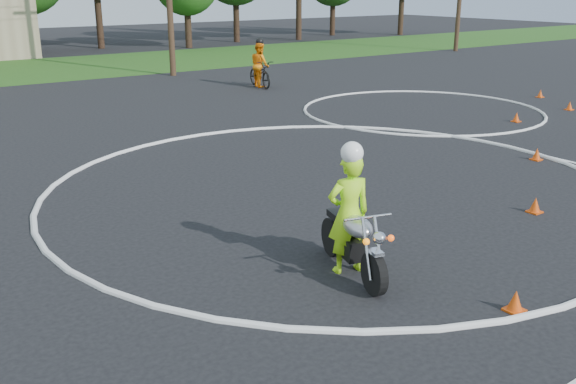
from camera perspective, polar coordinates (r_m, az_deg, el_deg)
ground at (r=11.67m, az=13.48°, el=-3.23°), size 120.00×120.00×0.00m
grass_strip at (r=35.27m, az=-21.96°, el=10.03°), size 120.00×10.00×0.02m
course_markings at (r=16.04m, az=6.99°, el=2.99°), size 19.05×19.05×0.12m
primary_motorcycle at (r=9.49m, az=5.86°, el=-4.39°), size 0.92×2.02×1.09m
rider_primary_grp at (r=9.43m, az=5.43°, el=-1.62°), size 0.76×0.60×2.02m
rider_second_grp at (r=27.30m, az=-2.50°, el=10.80°), size 1.11×2.20×2.02m
traffic_cones at (r=18.46m, az=21.38°, el=4.27°), size 15.42×10.06×0.30m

